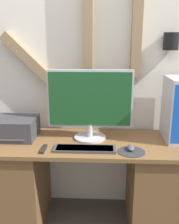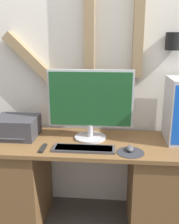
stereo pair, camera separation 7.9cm
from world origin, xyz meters
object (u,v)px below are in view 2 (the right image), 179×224
(mouse, at_px, (130,148))
(remote_control, at_px, (43,148))
(monitor, at_px, (90,102))
(keyboard, at_px, (83,149))
(printer, at_px, (16,127))
(computer_tower, at_px, (179,110))

(mouse, xyz_separation_m, remote_control, (-0.63, -0.02, -0.01))
(monitor, bearing_deg, mouse, -36.43)
(monitor, distance_m, remote_control, 0.50)
(mouse, distance_m, remote_control, 0.63)
(monitor, relative_size, mouse, 6.98)
(keyboard, bearing_deg, remote_control, -177.08)
(monitor, distance_m, keyboard, 0.37)
(printer, height_order, remote_control, printer)
(keyboard, height_order, printer, printer)
(printer, bearing_deg, keyboard, -20.92)
(computer_tower, height_order, printer, computer_tower)
(mouse, bearing_deg, remote_control, -177.84)
(computer_tower, height_order, remote_control, computer_tower)
(printer, xyz_separation_m, remote_control, (0.28, -0.24, -0.07))
(mouse, height_order, remote_control, mouse)
(keyboard, xyz_separation_m, mouse, (0.34, 0.01, 0.01))
(mouse, xyz_separation_m, printer, (-0.92, 0.21, 0.06))
(monitor, bearing_deg, computer_tower, 1.83)
(monitor, bearing_deg, keyboard, -97.35)
(monitor, distance_m, computer_tower, 0.69)
(monitor, height_order, mouse, monitor)
(printer, relative_size, remote_control, 2.44)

